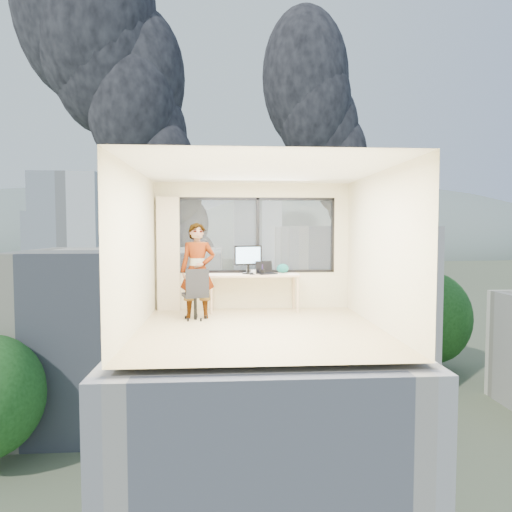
{
  "coord_description": "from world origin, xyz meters",
  "views": [
    {
      "loc": [
        -0.54,
        -7.2,
        1.63
      ],
      "look_at": [
        0.0,
        1.0,
        1.15
      ],
      "focal_mm": 31.22,
      "sensor_mm": 36.0,
      "label": 1
    }
  ],
  "objects": [
    {
      "name": "near_bldg_b",
      "position": [
        12.0,
        38.0,
        -6.0
      ],
      "size": [
        14.0,
        13.0,
        16.0
      ],
      "primitive_type": "cube",
      "color": "white",
      "rests_on": "exterior_ground"
    },
    {
      "name": "person",
      "position": [
        -1.08,
        1.05,
        0.88
      ],
      "size": [
        0.65,
        0.44,
        1.76
      ],
      "primitive_type": "imported",
      "rotation": [
        0.0,
        0.0,
        0.02
      ],
      "color": "#2D2D33",
      "rests_on": "floor"
    },
    {
      "name": "hill_a",
      "position": [
        -120.0,
        320.0,
        -14.0
      ],
      "size": [
        288.0,
        216.0,
        90.0
      ],
      "primitive_type": "ellipsoid",
      "color": "slate",
      "rests_on": "exterior_ground"
    },
    {
      "name": "desk",
      "position": [
        0.0,
        1.66,
        0.38
      ],
      "size": [
        1.8,
        0.6,
        0.75
      ],
      "primitive_type": "cube",
      "color": "beige",
      "rests_on": "floor"
    },
    {
      "name": "wall_right",
      "position": [
        2.0,
        0.0,
        1.3
      ],
      "size": [
        0.01,
        4.0,
        2.6
      ],
      "primitive_type": "cube",
      "color": "beige",
      "rests_on": "ground"
    },
    {
      "name": "handbag",
      "position": [
        0.61,
        1.84,
        0.84
      ],
      "size": [
        0.27,
        0.18,
        0.19
      ],
      "primitive_type": "ellipsoid",
      "rotation": [
        0.0,
        0.0,
        -0.26
      ],
      "color": "#0E5155",
      "rests_on": "desk"
    },
    {
      "name": "chair",
      "position": [
        -1.12,
        0.87,
        0.48
      ],
      "size": [
        0.6,
        0.6,
        0.96
      ],
      "primitive_type": null,
      "rotation": [
        0.0,
        0.0,
        0.27
      ],
      "color": "black",
      "rests_on": "floor"
    },
    {
      "name": "hill_b",
      "position": [
        100.0,
        320.0,
        -14.0
      ],
      "size": [
        300.0,
        220.0,
        96.0
      ],
      "primitive_type": "ellipsoid",
      "color": "slate",
      "rests_on": "exterior_ground"
    },
    {
      "name": "wall_front",
      "position": [
        0.0,
        -2.0,
        1.3
      ],
      "size": [
        4.0,
        0.01,
        2.6
      ],
      "primitive_type": "cube",
      "color": "beige",
      "rests_on": "ground"
    },
    {
      "name": "exterior_ground",
      "position": [
        0.0,
        120.0,
        -14.0
      ],
      "size": [
        400.0,
        400.0,
        0.04
      ],
      "primitive_type": "cube",
      "color": "#515B3D",
      "rests_on": "ground"
    },
    {
      "name": "curtain",
      "position": [
        -1.72,
        1.88,
        1.15
      ],
      "size": [
        0.45,
        0.14,
        2.3
      ],
      "primitive_type": "cube",
      "color": "beige",
      "rests_on": "floor"
    },
    {
      "name": "far_tower_b",
      "position": [
        8.0,
        120.0,
        1.0
      ],
      "size": [
        13.0,
        13.0,
        30.0
      ],
      "primitive_type": "cube",
      "color": "silver",
      "rests_on": "exterior_ground"
    },
    {
      "name": "smoke_plume_a",
      "position": [
        -10.0,
        150.0,
        39.0
      ],
      "size": [
        40.0,
        24.0,
        90.0
      ],
      "primitive_type": null,
      "color": "black",
      "rests_on": "exterior_ground"
    },
    {
      "name": "game_console",
      "position": [
        0.09,
        1.86,
        0.78
      ],
      "size": [
        0.33,
        0.3,
        0.07
      ],
      "primitive_type": "cube",
      "rotation": [
        0.0,
        0.0,
        0.25
      ],
      "color": "white",
      "rests_on": "desk"
    },
    {
      "name": "laptop",
      "position": [
        0.26,
        1.64,
        0.87
      ],
      "size": [
        0.48,
        0.49,
        0.24
      ],
      "primitive_type": null,
      "rotation": [
        0.0,
        0.0,
        0.37
      ],
      "color": "black",
      "rests_on": "desk"
    },
    {
      "name": "pen_cup",
      "position": [
        0.16,
        1.59,
        0.8
      ],
      "size": [
        0.09,
        0.09,
        0.1
      ],
      "primitive_type": "cylinder",
      "rotation": [
        0.0,
        0.0,
        -0.16
      ],
      "color": "black",
      "rests_on": "desk"
    },
    {
      "name": "near_bldg_a",
      "position": [
        -9.0,
        30.0,
        -7.0
      ],
      "size": [
        16.0,
        12.0,
        14.0
      ],
      "primitive_type": "cube",
      "color": "#F1E9CA",
      "rests_on": "exterior_ground"
    },
    {
      "name": "far_tower_c",
      "position": [
        45.0,
        140.0,
        -1.0
      ],
      "size": [
        15.0,
        15.0,
        26.0
      ],
      "primitive_type": "cube",
      "color": "silver",
      "rests_on": "exterior_ground"
    },
    {
      "name": "floor",
      "position": [
        0.0,
        0.0,
        0.0
      ],
      "size": [
        4.0,
        4.0,
        0.01
      ],
      "primitive_type": "cube",
      "color": "#C7B481",
      "rests_on": "ground"
    },
    {
      "name": "window_wall",
      "position": [
        0.05,
        2.0,
        1.52
      ],
      "size": [
        3.3,
        0.16,
        1.55
      ],
      "primitive_type": null,
      "color": "black",
      "rests_on": "ground"
    },
    {
      "name": "far_tower_a",
      "position": [
        -35.0,
        95.0,
        0.0
      ],
      "size": [
        14.0,
        14.0,
        28.0
      ],
      "primitive_type": "cube",
      "color": "silver",
      "rests_on": "exterior_ground"
    },
    {
      "name": "tree_b",
      "position": [
        4.0,
        18.0,
        -9.5
      ],
      "size": [
        7.6,
        7.6,
        9.0
      ],
      "primitive_type": null,
      "color": "#1B4517",
      "rests_on": "exterior_ground"
    },
    {
      "name": "far_tower_d",
      "position": [
        -60.0,
        150.0,
        -3.0
      ],
      "size": [
        16.0,
        14.0,
        22.0
      ],
      "primitive_type": "cube",
      "color": "silver",
      "rests_on": "exterior_ground"
    },
    {
      "name": "wall_left",
      "position": [
        -2.0,
        0.0,
        1.3
      ],
      "size": [
        0.01,
        4.0,
        2.6
      ],
      "primitive_type": "cube",
      "color": "beige",
      "rests_on": "ground"
    },
    {
      "name": "monitor",
      "position": [
        -0.12,
        1.74,
        1.04
      ],
      "size": [
        0.59,
        0.28,
        0.58
      ],
      "primitive_type": null,
      "rotation": [
        0.0,
        0.0,
        0.29
      ],
      "color": "black",
      "rests_on": "desk"
    },
    {
      "name": "ceiling",
      "position": [
        0.0,
        0.0,
        2.6
      ],
      "size": [
        4.0,
        4.0,
        0.01
      ],
      "primitive_type": "cube",
      "color": "white",
      "rests_on": "ground"
    },
    {
      "name": "cellphone",
      "position": [
        -0.04,
        1.51,
        0.76
      ],
      "size": [
        0.11,
        0.08,
        0.01
      ],
      "primitive_type": "cube",
      "rotation": [
        0.0,
        0.0,
        0.38
      ],
      "color": "black",
      "rests_on": "desk"
    },
    {
      "name": "smoke_plume_b",
      "position": [
        55.0,
        170.0,
        27.0
      ],
      "size": [
        30.0,
        18.0,
        70.0
      ],
      "primitive_type": null,
      "color": "black",
      "rests_on": "exterior_ground"
    },
    {
      "name": "tree_c",
      "position": [
        22.0,
        40.0,
        -9.0
      ],
      "size": [
        8.4,
        8.4,
        10.0
      ],
      "primitive_type": null,
      "color": "#1B4517",
      "rests_on": "exterior_ground"
    }
  ]
}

